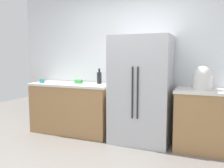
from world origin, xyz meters
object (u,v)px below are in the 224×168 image
object	(u,v)px
refrigerator	(141,90)
cup_d	(209,86)
rice_cooker	(202,79)
bowl_a	(78,81)
bottle_a	(99,78)
cup_a	(42,81)

from	to	relation	value
refrigerator	cup_d	distance (m)	1.03
rice_cooker	bowl_a	bearing A→B (deg)	177.30
refrigerator	bottle_a	xyz separation A→B (m)	(-0.82, 0.16, 0.16)
bottle_a	cup_a	bearing A→B (deg)	-166.99
refrigerator	rice_cooker	xyz separation A→B (m)	(0.91, -0.01, 0.21)
refrigerator	bottle_a	distance (m)	0.85
rice_cooker	bowl_a	distance (m)	2.13
cup_a	cup_d	distance (m)	2.90
cup_a	bowl_a	distance (m)	0.70
refrigerator	bowl_a	bearing A→B (deg)	175.62
bottle_a	cup_d	distance (m)	1.82
rice_cooker	bowl_a	xyz separation A→B (m)	(-2.12, 0.10, -0.13)
bottle_a	bowl_a	bearing A→B (deg)	-169.98
bottle_a	bowl_a	xyz separation A→B (m)	(-0.39, -0.07, -0.08)
bottle_a	cup_d	bearing A→B (deg)	1.30
rice_cooker	bottle_a	world-z (taller)	rice_cooker
refrigerator	cup_a	world-z (taller)	refrigerator
cup_a	bowl_a	bearing A→B (deg)	14.71
refrigerator	cup_a	size ratio (longest dim) A/B	18.25
rice_cooker	cup_d	size ratio (longest dim) A/B	4.63
bottle_a	bowl_a	distance (m)	0.40
cup_d	bowl_a	size ratio (longest dim) A/B	0.48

